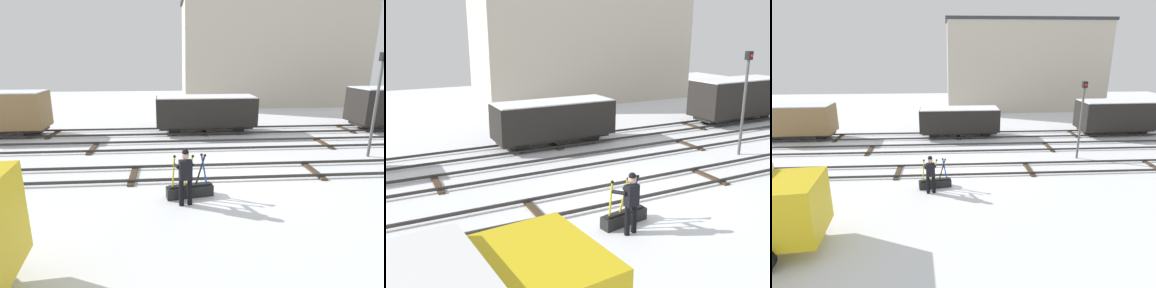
# 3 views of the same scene
# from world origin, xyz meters

# --- Properties ---
(ground_plane) EXTENTS (60.00, 60.00, 0.00)m
(ground_plane) POSITION_xyz_m (0.00, 0.00, 0.00)
(ground_plane) COLOR white
(track_main_line) EXTENTS (44.00, 1.94, 0.18)m
(track_main_line) POSITION_xyz_m (0.00, 0.00, 0.11)
(track_main_line) COLOR #2D2B28
(track_main_line) RESTS_ON ground_plane
(track_siding_near) EXTENTS (44.00, 1.94, 0.18)m
(track_siding_near) POSITION_xyz_m (0.00, 3.76, 0.11)
(track_siding_near) COLOR #2D2B28
(track_siding_near) RESTS_ON ground_plane
(track_siding_far) EXTENTS (44.00, 1.94, 0.18)m
(track_siding_far) POSITION_xyz_m (0.00, 6.78, 0.11)
(track_siding_far) COLOR #2D2B28
(track_siding_far) RESTS_ON ground_plane
(switch_lever_frame) EXTENTS (1.56, 0.61, 1.45)m
(switch_lever_frame) POSITION_xyz_m (-1.49, -1.89, 0.25)
(switch_lever_frame) COLOR black
(switch_lever_frame) RESTS_ON ground_plane
(rail_worker) EXTENTS (0.62, 0.74, 1.80)m
(rail_worker) POSITION_xyz_m (-1.67, -2.45, 1.01)
(rail_worker) COLOR black
(rail_worker) RESTS_ON ground_plane
(signal_post) EXTENTS (0.24, 0.32, 4.56)m
(signal_post) POSITION_xyz_m (6.88, 1.64, 2.74)
(signal_post) COLOR #4C4C4C
(signal_post) RESTS_ON ground_plane
(apartment_building) EXTENTS (16.58, 5.60, 9.20)m
(apartment_building) POSITION_xyz_m (7.49, 17.98, 4.60)
(apartment_building) COLOR beige
(apartment_building) RESTS_ON ground_plane
(freight_car_near_switch) EXTENTS (4.85, 2.11, 2.53)m
(freight_car_near_switch) POSITION_xyz_m (-11.42, 6.78, 1.44)
(freight_car_near_switch) COLOR #2D2B28
(freight_car_near_switch) RESTS_ON ground_plane
(freight_car_far_end) EXTENTS (5.76, 2.01, 2.17)m
(freight_car_far_end) POSITION_xyz_m (0.06, 6.78, 1.26)
(freight_car_far_end) COLOR #2D2B28
(freight_car_far_end) RESTS_ON ground_plane
(perched_bird_roof_left) EXTENTS (0.25, 0.27, 0.13)m
(perched_bird_roof_left) POSITION_xyz_m (12.95, 19.06, 9.25)
(perched_bird_roof_left) COLOR #514C47
(perched_bird_roof_left) RESTS_ON apartment_building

